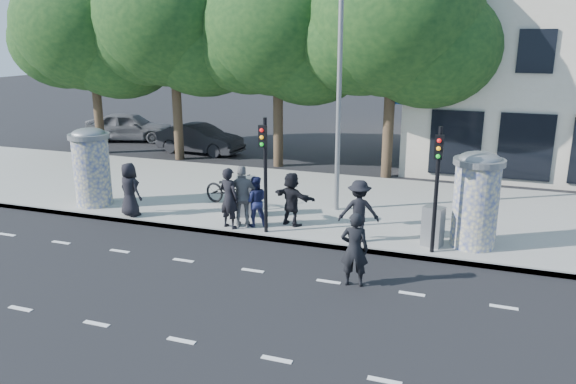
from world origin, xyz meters
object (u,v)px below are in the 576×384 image
at_px(ped_c, 255,201).
at_px(car_mid, 200,139).
at_px(ped_e, 243,197).
at_px(ad_column_left, 91,165).
at_px(street_lamp, 339,68).
at_px(bicycle, 231,190).
at_px(ad_column_right, 476,198).
at_px(ped_b, 229,198).
at_px(car_left, 130,126).
at_px(traffic_pole_near, 265,164).
at_px(traffic_pole_far, 437,177).
at_px(cabinet_right, 433,226).
at_px(man_road, 354,249).
at_px(ped_a, 130,190).
at_px(ped_d, 359,211).
at_px(ped_f, 292,199).
at_px(cabinet_left, 246,197).

relative_size(ped_c, car_mid, 0.35).
distance_m(ped_c, ped_e, 0.40).
relative_size(ad_column_left, street_lamp, 0.33).
relative_size(bicycle, car_mid, 0.47).
bearing_deg(ad_column_right, ped_c, -175.96).
bearing_deg(ped_b, car_left, -27.98).
height_order(traffic_pole_near, car_left, traffic_pole_near).
distance_m(ad_column_right, car_mid, 16.41).
xyz_separation_m(street_lamp, ped_b, (-2.58, -2.78, -3.72)).
height_order(ad_column_right, ped_b, ad_column_right).
bearing_deg(traffic_pole_near, street_lamp, 63.77).
relative_size(ad_column_left, traffic_pole_far, 0.78).
distance_m(traffic_pole_near, car_mid, 12.90).
xyz_separation_m(traffic_pole_near, cabinet_right, (4.75, 0.53, -1.52)).
xyz_separation_m(traffic_pole_far, man_road, (-1.60, -2.36, -1.32)).
height_order(traffic_pole_far, street_lamp, street_lamp).
height_order(ped_a, car_left, ped_a).
bearing_deg(ad_column_right, ped_b, -173.06).
relative_size(ped_c, cabinet_right, 1.39).
relative_size(ped_a, ped_b, 0.94).
bearing_deg(ped_a, car_mid, -55.73).
bearing_deg(traffic_pole_near, ped_d, 4.76).
distance_m(ad_column_left, street_lamp, 8.90).
height_order(traffic_pole_near, man_road, traffic_pole_near).
bearing_deg(ad_column_right, bicycle, 171.04).
xyz_separation_m(ped_c, ped_f, (1.02, 0.45, 0.05)).
bearing_deg(ped_e, ad_column_left, -24.33).
bearing_deg(ped_d, ped_a, -13.50).
relative_size(ped_f, man_road, 0.91).
xyz_separation_m(traffic_pole_near, ped_f, (0.50, 0.91, -1.25)).
bearing_deg(car_mid, ped_c, -138.27).
bearing_deg(traffic_pole_far, bicycle, 162.70).
bearing_deg(man_road, ped_d, -87.85).
xyz_separation_m(ped_f, cabinet_right, (4.25, -0.38, -0.27)).
distance_m(ad_column_right, ped_a, 10.52).
bearing_deg(ped_e, ped_d, 158.86).
height_order(ped_d, car_mid, ped_d).
relative_size(ad_column_right, cabinet_left, 2.07).
relative_size(ad_column_right, ped_a, 1.52).
height_order(traffic_pole_far, ped_f, traffic_pole_far).
height_order(traffic_pole_near, cabinet_right, traffic_pole_near).
bearing_deg(ad_column_left, cabinet_right, -0.89).
bearing_deg(traffic_pole_far, ped_b, 179.45).
xyz_separation_m(ad_column_left, ped_b, (5.42, -0.65, -0.46)).
bearing_deg(traffic_pole_near, car_mid, 126.50).
distance_m(ped_e, ped_f, 1.48).
height_order(ad_column_left, ped_c, ad_column_left).
relative_size(bicycle, cabinet_left, 1.64).
xyz_separation_m(ped_a, ped_f, (5.18, 0.86, -0.04)).
relative_size(ped_e, cabinet_left, 1.48).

